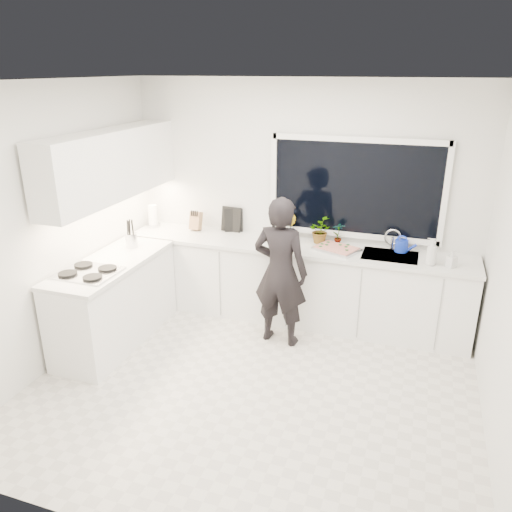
% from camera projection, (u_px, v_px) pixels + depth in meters
% --- Properties ---
extents(floor, '(4.00, 3.50, 0.02)m').
position_uv_depth(floor, '(253.00, 387.00, 4.67)').
color(floor, beige).
rests_on(floor, ground).
extents(wall_back, '(4.00, 0.02, 2.70)m').
position_uv_depth(wall_back, '(302.00, 201.00, 5.74)').
color(wall_back, white).
rests_on(wall_back, ground).
extents(wall_left, '(0.02, 3.50, 2.70)m').
position_uv_depth(wall_left, '(55.00, 228.00, 4.78)').
color(wall_left, white).
rests_on(wall_left, ground).
extents(ceiling, '(4.00, 3.50, 0.02)m').
position_uv_depth(ceiling, '(252.00, 79.00, 3.70)').
color(ceiling, white).
rests_on(ceiling, wall_back).
extents(window, '(1.80, 0.02, 1.00)m').
position_uv_depth(window, '(355.00, 188.00, 5.46)').
color(window, black).
rests_on(window, wall_back).
extents(base_cabinets_back, '(3.92, 0.58, 0.88)m').
position_uv_depth(base_cabinets_back, '(293.00, 284.00, 5.79)').
color(base_cabinets_back, white).
rests_on(base_cabinets_back, floor).
extents(base_cabinets_left, '(0.58, 1.60, 0.88)m').
position_uv_depth(base_cabinets_left, '(115.00, 303.00, 5.32)').
color(base_cabinets_left, white).
rests_on(base_cabinets_left, floor).
extents(countertop_back, '(3.94, 0.62, 0.04)m').
position_uv_depth(countertop_back, '(294.00, 247.00, 5.62)').
color(countertop_back, silver).
rests_on(countertop_back, base_cabinets_back).
extents(countertop_left, '(0.62, 1.60, 0.04)m').
position_uv_depth(countertop_left, '(111.00, 263.00, 5.15)').
color(countertop_left, silver).
rests_on(countertop_left, base_cabinets_left).
extents(upper_cabinets, '(0.34, 2.10, 0.70)m').
position_uv_depth(upper_cabinets, '(111.00, 165.00, 5.16)').
color(upper_cabinets, white).
rests_on(upper_cabinets, wall_left).
extents(sink, '(0.58, 0.42, 0.14)m').
position_uv_depth(sink, '(390.00, 260.00, 5.32)').
color(sink, silver).
rests_on(sink, countertop_back).
extents(faucet, '(0.03, 0.03, 0.22)m').
position_uv_depth(faucet, '(392.00, 240.00, 5.44)').
color(faucet, silver).
rests_on(faucet, countertop_back).
extents(stovetop, '(0.56, 0.48, 0.03)m').
position_uv_depth(stovetop, '(88.00, 272.00, 4.84)').
color(stovetop, black).
rests_on(stovetop, countertop_left).
extents(person, '(0.62, 0.43, 1.61)m').
position_uv_depth(person, '(280.00, 272.00, 5.17)').
color(person, black).
rests_on(person, floor).
extents(pizza_tray, '(0.54, 0.48, 0.03)m').
position_uv_depth(pizza_tray, '(337.00, 249.00, 5.44)').
color(pizza_tray, silver).
rests_on(pizza_tray, countertop_back).
extents(pizza, '(0.49, 0.43, 0.01)m').
position_uv_depth(pizza, '(337.00, 248.00, 5.44)').
color(pizza, red).
rests_on(pizza, pizza_tray).
extents(watering_can, '(0.16, 0.16, 0.13)m').
position_uv_depth(watering_can, '(401.00, 246.00, 5.39)').
color(watering_can, '#132EB7').
rests_on(watering_can, countertop_back).
extents(paper_towel_roll, '(0.13, 0.13, 0.26)m').
position_uv_depth(paper_towel_roll, '(153.00, 216.00, 6.22)').
color(paper_towel_roll, white).
rests_on(paper_towel_roll, countertop_back).
extents(knife_block, '(0.13, 0.10, 0.22)m').
position_uv_depth(knife_block, '(196.00, 221.00, 6.09)').
color(knife_block, '#9F7D4A').
rests_on(knife_block, countertop_back).
extents(utensil_crock, '(0.14, 0.14, 0.16)m').
position_uv_depth(utensil_crock, '(131.00, 240.00, 5.52)').
color(utensil_crock, silver).
rests_on(utensil_crock, countertop_left).
extents(picture_frame_large, '(0.21, 0.10, 0.28)m').
position_uv_depth(picture_frame_large, '(234.00, 220.00, 6.03)').
color(picture_frame_large, black).
rests_on(picture_frame_large, countertop_back).
extents(picture_frame_small, '(0.25, 0.04, 0.30)m').
position_uv_depth(picture_frame_small, '(231.00, 219.00, 6.03)').
color(picture_frame_small, black).
rests_on(picture_frame_small, countertop_back).
extents(herb_plants, '(0.74, 0.33, 0.29)m').
position_uv_depth(herb_plants, '(315.00, 230.00, 5.65)').
color(herb_plants, '#26662D').
rests_on(herb_plants, countertop_back).
extents(soap_bottles, '(0.31, 0.11, 0.28)m').
position_uv_depth(soap_bottles, '(437.00, 254.00, 4.99)').
color(soap_bottles, '#D8BF66').
rests_on(soap_bottles, countertop_back).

